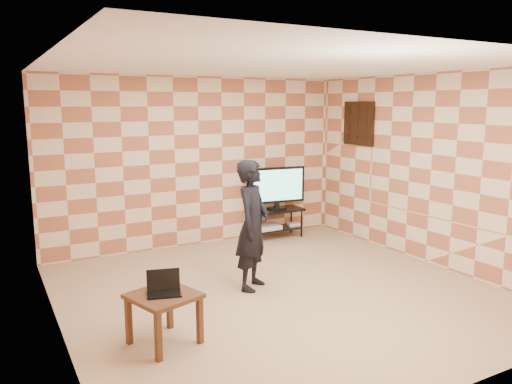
# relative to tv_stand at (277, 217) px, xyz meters

# --- Properties ---
(floor) EXTENTS (5.00, 5.00, 0.00)m
(floor) POSITION_rel_tv_stand_xyz_m (-1.28, -2.19, -0.36)
(floor) COLOR #9D8166
(floor) RESTS_ON ground
(wall_back) EXTENTS (5.00, 0.02, 2.70)m
(wall_back) POSITION_rel_tv_stand_xyz_m (-1.28, 0.31, 0.99)
(wall_back) COLOR beige
(wall_back) RESTS_ON ground
(wall_front) EXTENTS (5.00, 0.02, 2.70)m
(wall_front) POSITION_rel_tv_stand_xyz_m (-1.28, -4.69, 0.99)
(wall_front) COLOR beige
(wall_front) RESTS_ON ground
(wall_left) EXTENTS (0.02, 5.00, 2.70)m
(wall_left) POSITION_rel_tv_stand_xyz_m (-3.78, -2.19, 0.99)
(wall_left) COLOR beige
(wall_left) RESTS_ON ground
(wall_right) EXTENTS (0.02, 5.00, 2.70)m
(wall_right) POSITION_rel_tv_stand_xyz_m (1.22, -2.19, 0.99)
(wall_right) COLOR beige
(wall_right) RESTS_ON ground
(ceiling) EXTENTS (5.00, 5.00, 0.02)m
(ceiling) POSITION_rel_tv_stand_xyz_m (-1.28, -2.19, 2.34)
(ceiling) COLOR white
(ceiling) RESTS_ON wall_back
(wall_art) EXTENTS (0.04, 0.72, 0.72)m
(wall_art) POSITION_rel_tv_stand_xyz_m (1.19, -0.64, 1.59)
(wall_art) COLOR black
(wall_art) RESTS_ON wall_right
(tv_stand) EXTENTS (0.92, 0.41, 0.50)m
(tv_stand) POSITION_rel_tv_stand_xyz_m (0.00, 0.00, 0.00)
(tv_stand) COLOR black
(tv_stand) RESTS_ON floor
(tv) EXTENTS (0.99, 0.23, 0.72)m
(tv) POSITION_rel_tv_stand_xyz_m (0.00, -0.00, 0.54)
(tv) COLOR black
(tv) RESTS_ON tv_stand
(dvd_player) EXTENTS (0.44, 0.32, 0.07)m
(dvd_player) POSITION_rel_tv_stand_xyz_m (-0.20, -0.01, -0.16)
(dvd_player) COLOR silver
(dvd_player) RESTS_ON tv_stand
(game_console) EXTENTS (0.23, 0.19, 0.05)m
(game_console) POSITION_rel_tv_stand_xyz_m (0.34, -0.01, -0.17)
(game_console) COLOR silver
(game_console) RESTS_ON tv_stand
(side_table) EXTENTS (0.72, 0.72, 0.50)m
(side_table) POSITION_rel_tv_stand_xyz_m (-2.94, -2.80, 0.05)
(side_table) COLOR #331C13
(side_table) RESTS_ON floor
(laptop) EXTENTS (0.37, 0.32, 0.21)m
(laptop) POSITION_rel_tv_stand_xyz_m (-2.93, -2.78, 0.18)
(laptop) COLOR black
(laptop) RESTS_ON side_table
(person) EXTENTS (0.69, 0.68, 1.61)m
(person) POSITION_rel_tv_stand_xyz_m (-1.50, -1.90, 0.44)
(person) COLOR black
(person) RESTS_ON floor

